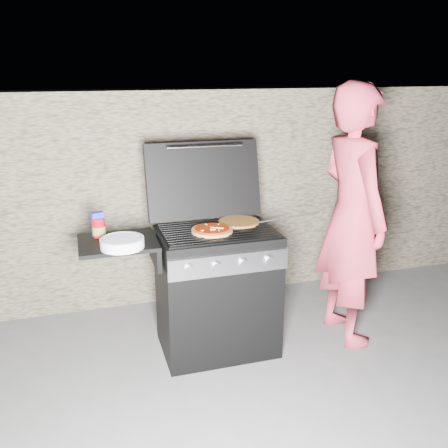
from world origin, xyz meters
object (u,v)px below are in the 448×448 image
object	(u,v)px
gas_grill	(183,295)
pizza_topped	(212,230)
sauce_jar	(99,228)
person	(352,216)

from	to	relation	value
gas_grill	pizza_topped	distance (m)	0.52
sauce_jar	person	xyz separation A→B (m)	(1.77, -0.20, -0.02)
sauce_jar	person	distance (m)	1.78
gas_grill	person	world-z (taller)	person
pizza_topped	gas_grill	bearing A→B (deg)	172.81
gas_grill	person	xyz separation A→B (m)	(1.24, -0.08, 0.49)
gas_grill	pizza_topped	world-z (taller)	pizza_topped
gas_grill	person	bearing A→B (deg)	-3.88
pizza_topped	person	bearing A→B (deg)	-3.20
gas_grill	pizza_topped	size ratio (longest dim) A/B	4.78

